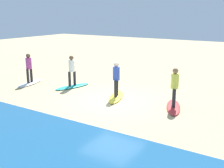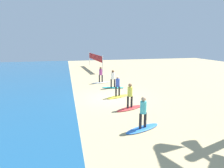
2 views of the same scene
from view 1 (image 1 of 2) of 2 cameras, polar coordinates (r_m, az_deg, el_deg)
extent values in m
plane|color=tan|center=(12.81, 0.20, -3.38)|extent=(60.00, 60.00, 0.00)
ellipsoid|color=red|center=(12.08, 12.46, -4.63)|extent=(1.28, 2.16, 0.09)
cylinder|color=#232328|center=(11.79, 12.58, -2.88)|extent=(0.14, 0.14, 0.78)
cylinder|color=#232328|center=(12.10, 12.56, -2.44)|extent=(0.14, 0.14, 0.78)
cylinder|color=#E0E04C|center=(11.76, 12.76, 0.61)|extent=(0.32, 0.32, 0.62)
sphere|color=#9E704C|center=(11.67, 12.87, 2.66)|extent=(0.24, 0.24, 0.24)
ellipsoid|color=yellow|center=(13.18, 0.86, -2.66)|extent=(1.27, 2.16, 0.09)
cylinder|color=#232328|center=(12.91, 0.74, -1.02)|extent=(0.14, 0.14, 0.78)
cylinder|color=#232328|center=(13.21, 0.99, -0.65)|extent=(0.14, 0.14, 0.78)
cylinder|color=#334CAD|center=(12.89, 0.88, 2.17)|extent=(0.32, 0.32, 0.62)
sphere|color=beige|center=(12.81, 0.89, 4.05)|extent=(0.24, 0.24, 0.24)
ellipsoid|color=teal|center=(15.16, -8.12, -0.51)|extent=(1.11, 2.17, 0.09)
cylinder|color=#232328|center=(14.97, -8.68, 0.99)|extent=(0.14, 0.14, 0.78)
cylinder|color=#232328|center=(15.14, -7.67, 1.18)|extent=(0.14, 0.14, 0.78)
cylinder|color=white|center=(14.91, -8.27, 3.70)|extent=(0.32, 0.32, 0.62)
sphere|color=brown|center=(14.84, -8.33, 5.34)|extent=(0.24, 0.24, 0.24)
ellipsoid|color=white|center=(16.40, -16.42, 0.17)|extent=(1.01, 2.17, 0.09)
cylinder|color=#232328|center=(16.17, -16.86, 1.53)|extent=(0.14, 0.14, 0.78)
cylinder|color=#232328|center=(16.43, -16.21, 1.77)|extent=(0.14, 0.14, 0.78)
cylinder|color=#B74293|center=(16.17, -16.71, 4.07)|extent=(0.32, 0.32, 0.62)
sphere|color=brown|center=(16.10, -16.82, 5.58)|extent=(0.24, 0.24, 0.24)
camera|label=2|loc=(10.18, 81.06, 4.99)|focal=30.50mm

